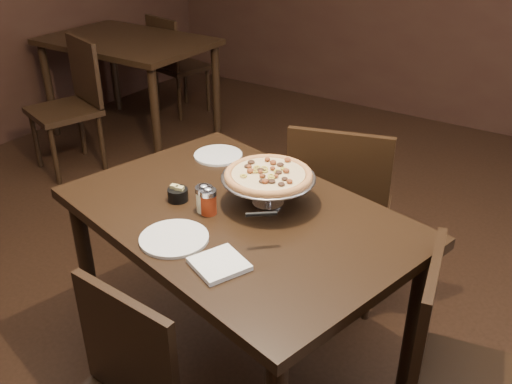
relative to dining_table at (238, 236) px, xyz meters
The scene contains 15 objects.
room 0.69m from the dining_table, 162.16° to the left, with size 6.04×7.04×2.84m.
dining_table is the anchor object (origin of this frame).
background_table 2.88m from the dining_table, 142.75° to the left, with size 1.32×0.88×0.82m.
pizza_stand 0.27m from the dining_table, 61.65° to the left, with size 0.36×0.36×0.15m.
parmesan_shaker 0.21m from the dining_table, 149.31° to the right, with size 0.07×0.07×0.12m.
pepper_flake_shaker 0.20m from the dining_table, 140.02° to the right, with size 0.06×0.06×0.11m.
packet_caddy 0.29m from the dining_table, 167.32° to the right, with size 0.08×0.08×0.06m.
napkin_stack 0.37m from the dining_table, 65.04° to the right, with size 0.16×0.16×0.02m, color white.
plate_left 0.52m from the dining_table, 135.00° to the left, with size 0.22×0.22×0.01m, color white.
plate_near 0.31m from the dining_table, 104.94° to the right, with size 0.24×0.24×0.01m, color white.
serving_spatula 0.33m from the dining_table, 35.43° to the right, with size 0.14×0.14×0.02m.
chair_far 0.71m from the dining_table, 80.42° to the left, with size 0.58×0.58×0.99m.
chair_side 0.91m from the dining_table, ahead, with size 0.50×0.50×0.91m.
bg_chair_far 3.32m from the dining_table, 134.89° to the left, with size 0.50×0.50×0.90m.
bg_chair_near 2.47m from the dining_table, 154.40° to the left, with size 0.56×0.56×0.96m.
Camera 1 is at (1.17, -1.51, 1.93)m, focal length 40.00 mm.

